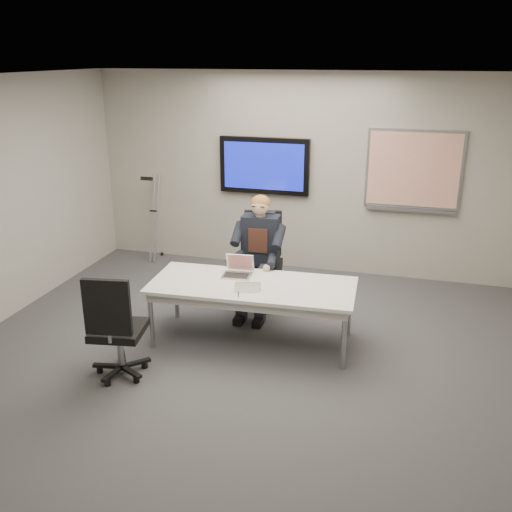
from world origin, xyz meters
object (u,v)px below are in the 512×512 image
(conference_table, at_px, (252,291))
(office_chair_far, at_px, (262,276))
(office_chair_near, at_px, (118,345))
(laptop, at_px, (238,270))
(seated_person, at_px, (257,268))

(conference_table, bearing_deg, office_chair_far, 96.40)
(office_chair_near, distance_m, laptop, 1.58)
(conference_table, distance_m, office_chair_far, 1.03)
(office_chair_far, distance_m, seated_person, 0.35)
(seated_person, height_order, laptop, seated_person)
(office_chair_far, height_order, office_chair_near, office_chair_far)
(conference_table, distance_m, seated_person, 0.74)
(office_chair_far, bearing_deg, office_chair_near, -123.97)
(seated_person, relative_size, laptop, 4.36)
(conference_table, height_order, office_chair_near, office_chair_near)
(conference_table, relative_size, seated_person, 1.56)
(conference_table, xyz_separation_m, office_chair_near, (-1.05, -1.07, -0.25))
(office_chair_near, bearing_deg, office_chair_far, -122.60)
(conference_table, bearing_deg, laptop, 133.48)
(conference_table, distance_m, laptop, 0.34)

